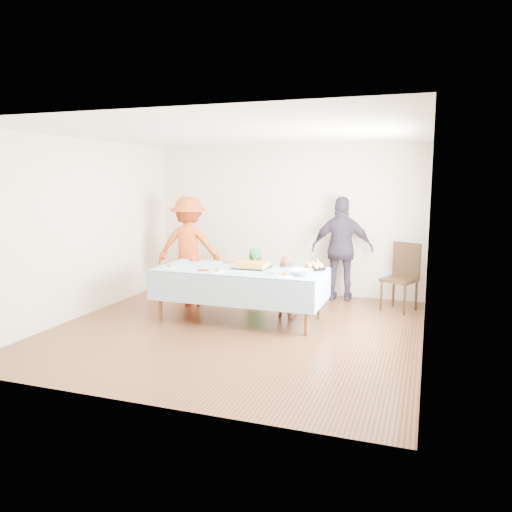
% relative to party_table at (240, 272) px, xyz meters
% --- Properties ---
extents(ground, '(5.00, 5.00, 0.00)m').
position_rel_party_table_xyz_m(ground, '(0.11, -0.46, -0.72)').
color(ground, '#422212').
rests_on(ground, ground).
extents(room_walls, '(5.04, 5.04, 2.72)m').
position_rel_party_table_xyz_m(room_walls, '(0.17, -0.46, 1.05)').
color(room_walls, beige).
rests_on(room_walls, ground).
extents(party_table, '(2.50, 1.10, 0.78)m').
position_rel_party_table_xyz_m(party_table, '(0.00, 0.00, 0.00)').
color(party_table, brown).
rests_on(party_table, ground).
extents(birthday_cake, '(0.53, 0.41, 0.09)m').
position_rel_party_table_xyz_m(birthday_cake, '(0.15, 0.10, 0.10)').
color(birthday_cake, black).
rests_on(birthday_cake, party_table).
extents(rolls_tray, '(0.35, 0.35, 0.11)m').
position_rel_party_table_xyz_m(rolls_tray, '(1.05, 0.30, 0.10)').
color(rolls_tray, black).
rests_on(rolls_tray, party_table).
extents(punch_bowl, '(0.32, 0.32, 0.08)m').
position_rel_party_table_xyz_m(punch_bowl, '(0.98, -0.18, 0.09)').
color(punch_bowl, silver).
rests_on(punch_bowl, party_table).
extents(party_hat, '(0.10, 0.10, 0.17)m').
position_rel_party_table_xyz_m(party_hat, '(1.08, 0.41, 0.14)').
color(party_hat, silver).
rests_on(party_hat, party_table).
extents(fork_pile, '(0.24, 0.18, 0.07)m').
position_rel_party_table_xyz_m(fork_pile, '(0.55, -0.21, 0.09)').
color(fork_pile, white).
rests_on(fork_pile, party_table).
extents(plate_red_far_a, '(0.17, 0.17, 0.01)m').
position_rel_party_table_xyz_m(plate_red_far_a, '(-0.95, 0.44, 0.06)').
color(plate_red_far_a, red).
rests_on(plate_red_far_a, party_table).
extents(plate_red_far_b, '(0.18, 0.18, 0.01)m').
position_rel_party_table_xyz_m(plate_red_far_b, '(-0.36, 0.44, 0.06)').
color(plate_red_far_b, red).
rests_on(plate_red_far_b, party_table).
extents(plate_red_far_c, '(0.19, 0.19, 0.01)m').
position_rel_party_table_xyz_m(plate_red_far_c, '(0.10, 0.35, 0.06)').
color(plate_red_far_c, red).
rests_on(plate_red_far_c, party_table).
extents(plate_red_far_d, '(0.18, 0.18, 0.01)m').
position_rel_party_table_xyz_m(plate_red_far_d, '(0.56, 0.44, 0.06)').
color(plate_red_far_d, red).
rests_on(plate_red_far_d, party_table).
extents(plate_red_near, '(0.16, 0.16, 0.01)m').
position_rel_party_table_xyz_m(plate_red_near, '(-0.45, -0.31, 0.06)').
color(plate_red_near, red).
rests_on(plate_red_near, party_table).
extents(plate_white_left, '(0.20, 0.20, 0.01)m').
position_rel_party_table_xyz_m(plate_white_left, '(-1.02, -0.29, 0.06)').
color(plate_white_left, white).
rests_on(plate_white_left, party_table).
extents(plate_white_mid, '(0.22, 0.22, 0.01)m').
position_rel_party_table_xyz_m(plate_white_mid, '(-0.22, -0.35, 0.06)').
color(plate_white_mid, white).
rests_on(plate_white_mid, party_table).
extents(plate_white_right, '(0.22, 0.22, 0.01)m').
position_rel_party_table_xyz_m(plate_white_right, '(0.79, -0.37, 0.06)').
color(plate_white_right, white).
rests_on(plate_white_right, party_table).
extents(dining_chair, '(0.62, 0.62, 1.08)m').
position_rel_party_table_xyz_m(dining_chair, '(2.25, 1.42, -0.12)').
color(dining_chair, black).
rests_on(dining_chair, ground).
extents(toddler_left, '(0.33, 0.24, 0.85)m').
position_rel_party_table_xyz_m(toddler_left, '(-1.04, 0.53, -0.30)').
color(toddler_left, red).
rests_on(toddler_left, ground).
extents(toddler_mid, '(0.46, 0.31, 0.93)m').
position_rel_party_table_xyz_m(toddler_mid, '(-0.18, 1.19, -0.26)').
color(toddler_mid, '#2A7F3A').
rests_on(toddler_mid, ground).
extents(toddler_right, '(0.55, 0.49, 0.92)m').
position_rel_party_table_xyz_m(toddler_right, '(0.58, 0.44, -0.26)').
color(toddler_right, tan).
rests_on(toddler_right, ground).
extents(adult_left, '(1.28, 0.93, 1.78)m').
position_rel_party_table_xyz_m(adult_left, '(-1.45, 1.21, 0.17)').
color(adult_left, '#BD4517').
rests_on(adult_left, ground).
extents(adult_right, '(1.08, 0.51, 1.80)m').
position_rel_party_table_xyz_m(adult_right, '(1.22, 1.74, 0.18)').
color(adult_right, '#322A3A').
rests_on(adult_right, ground).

